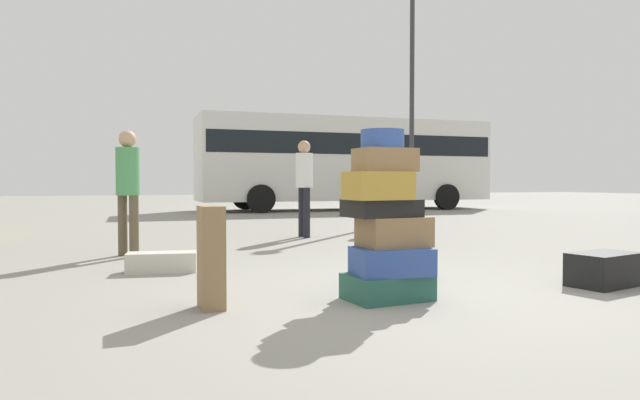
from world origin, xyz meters
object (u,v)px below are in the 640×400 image
Objects in this scene: person_bearded_onlooker at (128,182)px; suitcase_brown_left_side at (211,257)px; suitcase_black_upright_blue at (604,269)px; suitcase_teal_right_side at (398,264)px; suitcase_cream_foreground_far at (162,262)px; suitcase_tower at (387,228)px; parked_bus at (345,158)px; lamp_post at (412,61)px; person_passerby_in_red at (304,179)px; person_tourist_with_camera at (388,183)px.

suitcase_brown_left_side is at bearing -29.90° from person_bearded_onlooker.
suitcase_black_upright_blue reaches higher than suitcase_teal_right_side.
person_bearded_onlooker is at bearing 110.80° from suitcase_cream_foreground_far.
suitcase_tower is 2.73m from suitcase_cream_foreground_far.
lamp_post is at bearing -93.49° from parked_bus.
lamp_post reaches higher than suitcase_cream_foreground_far.
person_passerby_in_red is (2.44, 5.07, 0.63)m from suitcase_brown_left_side.
suitcase_black_upright_blue is at bearing -5.87° from suitcase_brown_left_side.
lamp_post reaches higher than person_bearded_onlooker.
suitcase_tower is at bearing 163.40° from suitcase_black_upright_blue.
suitcase_brown_left_side is at bearing 173.38° from suitcase_tower.
suitcase_teal_right_side is (0.58, 0.89, -0.46)m from suitcase_tower.
suitcase_tower is at bearing -43.41° from suitcase_cream_foreground_far.
suitcase_black_upright_blue is 14.85m from parked_bus.
person_tourist_with_camera is at bearing 70.24° from suitcase_black_upright_blue.
suitcase_teal_right_side is 0.44× the size of person_tourist_with_camera.
person_bearded_onlooker is at bearing 97.73° from suitcase_brown_left_side.
suitcase_teal_right_side is 5.39m from person_tourist_with_camera.
person_tourist_with_camera is (2.32, 4.80, 0.81)m from suitcase_teal_right_side.
suitcase_teal_right_side is at bearing -10.55° from person_passerby_in_red.
lamp_post is at bearing 58.93° from suitcase_black_upright_blue.
parked_bus reaches higher than suitcase_teal_right_side.
person_passerby_in_red reaches higher than person_tourist_with_camera.
lamp_post is (2.92, 8.86, 3.93)m from suitcase_black_upright_blue.
lamp_post is at bearing 53.39° from suitcase_cream_foreground_far.
suitcase_brown_left_side is 1.08× the size of suitcase_cream_foreground_far.
suitcase_brown_left_side reaches higher than suitcase_black_upright_blue.
suitcase_black_upright_blue is at bearing -41.64° from suitcase_teal_right_side.
parked_bus is at bearing 85.42° from lamp_post.
parked_bus is at bearing 68.67° from suitcase_tower.
person_passerby_in_red is (2.66, 3.11, 0.91)m from suitcase_cream_foreground_far.
suitcase_tower is at bearing 6.64° from person_tourist_with_camera.
person_bearded_onlooker reaches higher than suitcase_brown_left_side.
suitcase_cream_foreground_far is 0.46× the size of person_tourist_with_camera.
suitcase_brown_left_side reaches higher than suitcase_teal_right_side.
suitcase_black_upright_blue is at bearing 26.73° from person_tourist_with_camera.
suitcase_brown_left_side is 3.63m from suitcase_black_upright_blue.
parked_bus is 5.97m from lamp_post.
person_passerby_in_red is at bearing 75.17° from suitcase_teal_right_side.
person_bearded_onlooker reaches higher than suitcase_black_upright_blue.
person_passerby_in_red reaches higher than person_bearded_onlooker.
lamp_post reaches higher than person_tourist_with_camera.
suitcase_teal_right_side is 0.41× the size of person_passerby_in_red.
suitcase_tower reaches higher than suitcase_black_upright_blue.
person_bearded_onlooker is (-4.13, 3.76, 0.82)m from suitcase_black_upright_blue.
suitcase_tower is at bearing -10.35° from person_bearded_onlooker.
suitcase_cream_foreground_far is 14.18m from parked_bus.
person_tourist_with_camera is 8.98m from parked_bus.
suitcase_black_upright_blue reaches higher than suitcase_cream_foreground_far.
suitcase_brown_left_side reaches higher than suitcase_cream_foreground_far.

